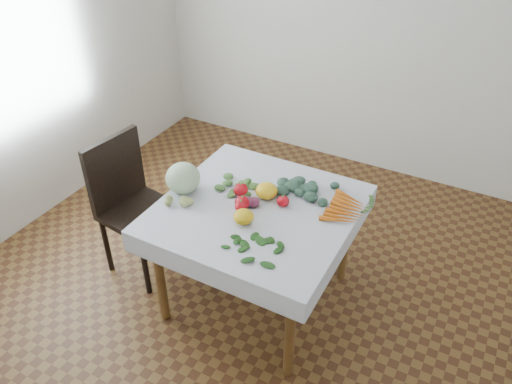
% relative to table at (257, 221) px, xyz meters
% --- Properties ---
extents(ground, '(4.00, 4.00, 0.00)m').
position_rel_table_xyz_m(ground, '(0.00, 0.00, -0.65)').
color(ground, brown).
extents(back_wall, '(4.00, 0.04, 2.70)m').
position_rel_table_xyz_m(back_wall, '(0.00, 2.00, 0.70)').
color(back_wall, silver).
rests_on(back_wall, ground).
extents(left_wall, '(0.04, 4.00, 2.70)m').
position_rel_table_xyz_m(left_wall, '(-2.00, 0.00, 0.70)').
color(left_wall, silver).
rests_on(left_wall, ground).
extents(table, '(1.00, 1.00, 0.75)m').
position_rel_table_xyz_m(table, '(0.00, 0.00, 0.00)').
color(table, brown).
rests_on(table, ground).
extents(tablecloth, '(1.12, 1.12, 0.01)m').
position_rel_table_xyz_m(tablecloth, '(0.00, 0.00, 0.10)').
color(tablecloth, white).
rests_on(tablecloth, table).
extents(chair, '(0.50, 0.50, 0.99)m').
position_rel_table_xyz_m(chair, '(-0.93, -0.09, -0.09)').
color(chair, black).
rests_on(chair, ground).
extents(cabbage, '(0.23, 0.23, 0.19)m').
position_rel_table_xyz_m(cabbage, '(-0.48, -0.07, 0.20)').
color(cabbage, beige).
rests_on(cabbage, tablecloth).
extents(tomato_a, '(0.11, 0.11, 0.08)m').
position_rel_table_xyz_m(tomato_a, '(-0.15, 0.06, 0.14)').
color(tomato_a, red).
rests_on(tomato_a, tablecloth).
extents(tomato_b, '(0.10, 0.10, 0.07)m').
position_rel_table_xyz_m(tomato_b, '(0.13, 0.09, 0.14)').
color(tomato_b, red).
rests_on(tomato_b, tablecloth).
extents(tomato_c, '(0.10, 0.10, 0.08)m').
position_rel_table_xyz_m(tomato_c, '(-0.07, -0.05, 0.14)').
color(tomato_c, red).
rests_on(tomato_c, tablecloth).
extents(tomato_d, '(0.10, 0.10, 0.07)m').
position_rel_table_xyz_m(tomato_d, '(-0.07, -0.07, 0.14)').
color(tomato_d, red).
rests_on(tomato_d, tablecloth).
extents(heirloom_back, '(0.17, 0.17, 0.09)m').
position_rel_table_xyz_m(heirloom_back, '(0.00, 0.12, 0.15)').
color(heirloom_back, yellow).
rests_on(heirloom_back, tablecloth).
extents(heirloom_front, '(0.13, 0.13, 0.08)m').
position_rel_table_xyz_m(heirloom_front, '(-0.00, -0.16, 0.14)').
color(heirloom_front, yellow).
rests_on(heirloom_front, tablecloth).
extents(onion_a, '(0.08, 0.08, 0.06)m').
position_rel_table_xyz_m(onion_a, '(-0.02, -0.00, 0.13)').
color(onion_a, '#5F1B3F').
rests_on(onion_a, tablecloth).
extents(onion_b, '(0.10, 0.10, 0.07)m').
position_rel_table_xyz_m(onion_b, '(-0.06, -0.02, 0.14)').
color(onion_b, '#5F1B3F').
rests_on(onion_b, tablecloth).
extents(tomatillo_cluster, '(0.14, 0.10, 0.04)m').
position_rel_table_xyz_m(tomatillo_cluster, '(-0.43, -0.21, 0.12)').
color(tomatillo_cluster, '#B5BD6D').
rests_on(tomatillo_cluster, tablecloth).
extents(carrot_bunch, '(0.22, 0.33, 0.03)m').
position_rel_table_xyz_m(carrot_bunch, '(0.48, 0.21, 0.12)').
color(carrot_bunch, orange).
rests_on(carrot_bunch, tablecloth).
extents(kale_bunch, '(0.33, 0.31, 0.04)m').
position_rel_table_xyz_m(kale_bunch, '(0.19, 0.30, 0.12)').
color(kale_bunch, '#325243').
rests_on(kale_bunch, tablecloth).
extents(basil_bunch, '(0.29, 0.21, 0.01)m').
position_rel_table_xyz_m(basil_bunch, '(0.15, -0.34, 0.11)').
color(basil_bunch, '#1C4F18').
rests_on(basil_bunch, tablecloth).
extents(dill_bunch, '(0.22, 0.22, 0.03)m').
position_rel_table_xyz_m(dill_bunch, '(-0.20, 0.11, 0.12)').
color(dill_bunch, '#4A7937').
rests_on(dill_bunch, tablecloth).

